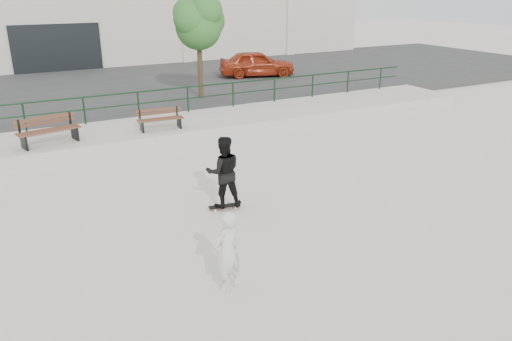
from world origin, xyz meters
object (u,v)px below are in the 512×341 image
bench_left (48,131)px  seated_skater (227,252)px  skateboard (224,206)px  standing_skater (224,172)px  bench_right (160,119)px  red_car (257,63)px  tree (199,21)px

bench_left → seated_skater: bearing=-91.0°
skateboard → standing_skater: (0.00, 0.00, 0.92)m
skateboard → bench_right: bearing=96.3°
seated_skater → skateboard: bearing=-131.7°
red_car → seated_skater: bearing=168.0°
standing_skater → tree: bearing=-94.7°
bench_right → skateboard: bench_right is taller
tree → skateboard: 11.65m
standing_skater → seated_skater: standing_skater is taller
tree → standing_skater: size_ratio=2.47×
skateboard → seated_skater: seated_skater is taller
seated_skater → tree: bearing=-128.5°
tree → red_car: 6.73m
bench_left → tree: (6.99, 4.19, 2.89)m
bench_right → seated_skater: size_ratio=1.03×
skateboard → standing_skater: standing_skater is taller
red_car → standing_skater: size_ratio=2.30×
red_car → skateboard: bearing=166.7°
skateboard → seated_skater: bearing=-103.7°
bench_left → standing_skater: bearing=-74.2°
bench_left → standing_skater: 7.00m
skateboard → seated_skater: size_ratio=0.51×
red_car → skateboard: (-8.63, -14.17, -1.13)m
bench_left → seated_skater: seated_skater is taller
tree → seated_skater: bearing=-110.8°
bench_right → standing_skater: bearing=-89.7°
tree → skateboard: tree is taller
bench_left → bench_right: bearing=-12.2°
bench_right → standing_skater: (-0.41, -6.18, 0.13)m
bench_right → skateboard: bearing=-89.7°
standing_skater → skateboard: bearing=15.0°
seated_skater → bench_right: bearing=-118.8°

